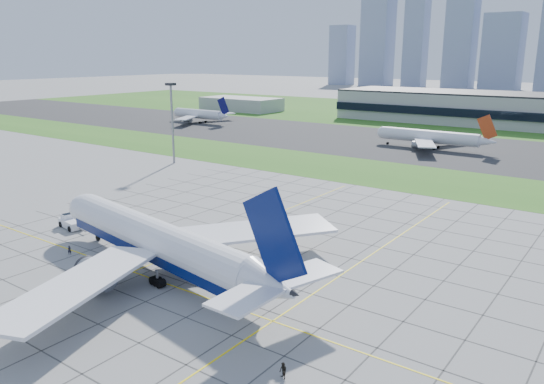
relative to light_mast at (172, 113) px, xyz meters
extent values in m
plane|color=gray|center=(70.00, -65.00, -16.18)|extent=(1400.00, 1400.00, 0.00)
cube|color=#2F671D|center=(70.00, 25.00, -16.16)|extent=(700.00, 35.00, 0.04)
cube|color=#383838|center=(70.00, 80.00, -16.15)|extent=(700.00, 75.00, 0.04)
cube|color=#2F671D|center=(70.00, 190.00, -16.16)|extent=(700.00, 145.00, 0.04)
cube|color=#474744|center=(22.00, -55.00, -16.17)|extent=(0.18, 130.00, 0.02)
cube|color=#474744|center=(30.00, -55.00, -16.17)|extent=(0.18, 130.00, 0.02)
cube|color=#474744|center=(38.00, -55.00, -16.17)|extent=(0.18, 130.00, 0.02)
cube|color=#474744|center=(46.00, -55.00, -16.17)|extent=(0.18, 130.00, 0.02)
cube|color=#474744|center=(54.00, -55.00, -16.17)|extent=(0.18, 130.00, 0.02)
cube|color=#474744|center=(62.00, -55.00, -16.17)|extent=(0.18, 130.00, 0.02)
cube|color=#474744|center=(70.00, -55.00, -16.17)|extent=(0.18, 130.00, 0.02)
cube|color=#474744|center=(78.00, -55.00, -16.17)|extent=(0.18, 130.00, 0.02)
cube|color=#474744|center=(86.00, -55.00, -16.17)|extent=(0.18, 130.00, 0.02)
cube|color=#474744|center=(94.00, -55.00, -16.17)|extent=(0.18, 130.00, 0.02)
cube|color=#474744|center=(102.00, -55.00, -16.17)|extent=(0.18, 130.00, 0.02)
cube|color=#474744|center=(110.00, -55.00, -16.17)|extent=(0.18, 130.00, 0.02)
cube|color=#474744|center=(118.00, -55.00, -16.17)|extent=(0.18, 130.00, 0.02)
cube|color=#474744|center=(70.00, -89.00, -16.17)|extent=(110.00, 0.18, 0.02)
cube|color=#474744|center=(70.00, -81.00, -16.17)|extent=(110.00, 0.18, 0.02)
cube|color=#474744|center=(70.00, -73.00, -16.17)|extent=(110.00, 0.18, 0.02)
cube|color=#474744|center=(70.00, -65.00, -16.17)|extent=(110.00, 0.18, 0.02)
cube|color=#474744|center=(70.00, -57.00, -16.17)|extent=(110.00, 0.18, 0.02)
cube|color=#474744|center=(70.00, -49.00, -16.17)|extent=(110.00, 0.18, 0.02)
cube|color=#474744|center=(70.00, -41.00, -16.17)|extent=(110.00, 0.18, 0.02)
cube|color=#474744|center=(70.00, -33.00, -16.17)|extent=(110.00, 0.18, 0.02)
cube|color=#474744|center=(70.00, -25.00, -16.17)|extent=(110.00, 0.18, 0.02)
cube|color=#474744|center=(70.00, -17.00, -16.17)|extent=(110.00, 0.18, 0.02)
cube|color=#474744|center=(70.00, -9.00, -16.17)|extent=(110.00, 0.18, 0.02)
cube|color=#474744|center=(70.00, -1.00, -16.17)|extent=(110.00, 0.18, 0.02)
cube|color=yellow|center=(70.00, -67.00, -16.16)|extent=(120.00, 0.25, 0.03)
cube|color=yellow|center=(60.00, -45.00, -16.16)|extent=(0.25, 100.00, 0.03)
cube|color=yellow|center=(88.00, -45.00, -16.16)|extent=(0.25, 100.00, 0.03)
cube|color=#B7B7B2|center=(-90.00, 145.00, -12.18)|extent=(50.00, 25.00, 8.00)
cylinder|color=gray|center=(0.00, 0.00, -3.68)|extent=(0.70, 0.70, 25.00)
cube|color=black|center=(0.00, 0.00, 9.02)|extent=(2.50, 2.50, 0.80)
cube|color=#8D9BB9|center=(-188.00, 455.00, 17.82)|extent=(24.00, 21.60, 68.00)
cube|color=#8D9BB9|center=(-143.00, 455.00, 54.82)|extent=(31.00, 27.90, 142.00)
cube|color=#8D9BB9|center=(-98.00, 455.00, 31.32)|extent=(22.00, 19.80, 95.00)
cube|color=#8D9BB9|center=(-50.00, 455.00, 63.82)|extent=(28.00, 25.20, 160.00)
cube|color=#8D9BB9|center=(-8.00, 455.00, 20.82)|extent=(35.00, 31.50, 74.00)
cylinder|color=white|center=(62.91, -64.28, -10.61)|extent=(46.09, 13.39, 5.96)
cube|color=#081653|center=(62.91, -64.28, -12.50)|extent=(46.02, 13.00, 1.59)
ellipsoid|color=white|center=(40.36, -60.53, -10.61)|extent=(10.39, 7.45, 5.96)
cube|color=black|center=(38.20, -60.17, -10.12)|extent=(2.68, 3.50, 0.60)
cone|color=white|center=(88.90, -68.61, -10.32)|extent=(8.78, 6.90, 5.67)
cube|color=#081653|center=(89.39, -68.69, -3.66)|extent=(10.77, 2.27, 12.69)
cube|color=white|center=(71.41, -49.57, -11.61)|extent=(23.45, 27.87, 0.96)
cube|color=white|center=(66.18, -80.95, -11.61)|extent=(16.52, 29.24, 0.96)
cylinder|color=slate|center=(64.63, -53.99, -13.60)|extent=(6.99, 4.79, 3.78)
cylinder|color=slate|center=(61.20, -74.58, -13.60)|extent=(6.99, 4.79, 3.78)
cylinder|color=gray|center=(42.81, -60.94, -14.89)|extent=(0.41, 0.41, 2.58)
cylinder|color=black|center=(42.81, -60.94, -15.63)|extent=(1.16, 0.67, 1.09)
cylinder|color=black|center=(68.34, -61.96, -15.53)|extent=(1.47, 1.39, 1.29)
cylinder|color=black|center=(67.29, -68.24, -15.53)|extent=(1.47, 1.39, 1.29)
cube|color=white|center=(32.10, -59.26, -15.23)|extent=(6.73, 3.95, 1.48)
cube|color=white|center=(30.44, -58.98, -14.18)|extent=(2.25, 2.60, 1.16)
cube|color=black|center=(30.44, -58.98, -13.97)|extent=(2.01, 2.36, 0.74)
cube|color=gray|center=(36.57, -60.00, -15.55)|extent=(3.15, 0.71, 0.19)
cylinder|color=black|center=(30.24, -57.56, -15.60)|extent=(1.23, 0.71, 1.16)
cylinder|color=black|center=(29.79, -60.27, -15.60)|extent=(1.23, 0.71, 1.16)
cylinder|color=black|center=(34.41, -58.25, -15.60)|extent=(1.23, 0.71, 1.16)
cylinder|color=black|center=(33.96, -60.96, -15.60)|extent=(1.23, 0.71, 1.16)
imported|color=black|center=(44.99, -68.41, -15.36)|extent=(0.63, 0.71, 1.64)
imported|color=black|center=(96.41, -76.70, -15.23)|extent=(1.15, 1.06, 1.91)
cylinder|color=white|center=(-67.41, 82.75, -11.68)|extent=(30.10, 4.80, 4.80)
cube|color=#080749|center=(-50.69, 82.75, -6.68)|extent=(7.46, 0.40, 9.15)
cube|color=white|center=(-65.32, 93.75, -12.48)|extent=(13.89, 20.66, 0.40)
cube|color=white|center=(-65.32, 71.75, -12.48)|extent=(13.89, 20.66, 0.40)
cylinder|color=black|center=(-64.90, 84.95, -15.68)|extent=(1.00, 1.00, 1.00)
cylinder|color=black|center=(-64.90, 80.55, -15.68)|extent=(1.00, 1.00, 1.00)
cylinder|color=white|center=(57.06, 75.78, -11.68)|extent=(36.81, 4.80, 4.80)
cube|color=#BE3915|center=(77.51, 75.78, -6.68)|extent=(7.46, 0.40, 9.15)
cube|color=white|center=(59.61, 86.78, -12.48)|extent=(13.89, 20.66, 0.40)
cube|color=white|center=(59.61, 64.78, -12.48)|extent=(13.89, 20.66, 0.40)
cylinder|color=black|center=(60.12, 77.98, -15.68)|extent=(1.00, 1.00, 1.00)
cylinder|color=black|center=(60.12, 73.58, -15.68)|extent=(1.00, 1.00, 1.00)
camera|label=1|loc=(125.09, -118.31, 17.79)|focal=35.00mm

